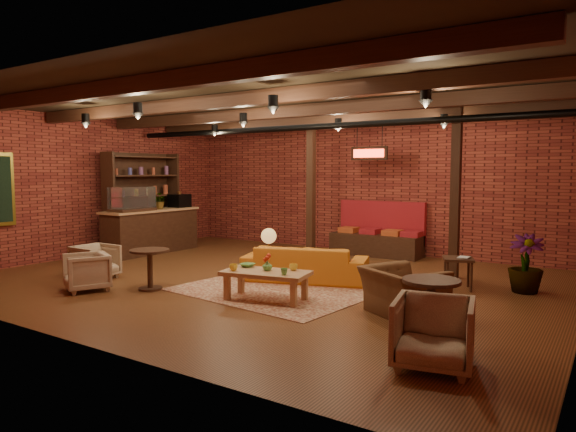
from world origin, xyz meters
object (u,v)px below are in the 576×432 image
Objects in this scene: side_table_lamp at (269,240)px; plant_tall at (528,205)px; armchair_b at (87,270)px; armchair_right at (403,284)px; coffee_table at (265,274)px; round_table_right at (431,301)px; armchair_far at (433,330)px; side_table_book at (458,260)px; round_table_left at (150,262)px; sofa at (305,263)px; armchair_a at (95,260)px.

side_table_lamp is 4.43m from plant_tall.
armchair_right is (4.88, 1.44, 0.10)m from armchair_b.
coffee_table is 2.81m from round_table_right.
plant_tall is at bearing 57.88° from armchair_b.
side_table_lamp reaches higher than round_table_right.
armchair_b is 0.87× the size of armchair_far.
plant_tall reaches higher than coffee_table.
armchair_far is (0.72, -3.64, -0.10)m from side_table_book.
round_table_left is at bearing -118.55° from side_table_lamp.
armchair_b is at bearing -126.47° from side_table_lamp.
coffee_table is at bearing -140.29° from plant_tall.
armchair_b reaches higher than side_table_book.
armchair_b is 0.68× the size of armchair_right.
side_table_lamp is at bearing -14.43° from sofa.
round_table_left is 5.04m from armchair_far.
armchair_b is at bearing -148.13° from plant_tall.
plant_tall reaches higher than armchair_b.
side_table_lamp reaches higher than sofa.
plant_tall is at bearing 39.71° from coffee_table.
coffee_table is 2.09× the size of round_table_left.
armchair_right is 1.63× the size of side_table_book.
coffee_table is at bearing 40.08° from armchair_right.
armchair_a is 1.13× the size of side_table_book.
armchair_far is (4.97, -0.81, -0.06)m from round_table_left.
sofa is 3.22× the size of armchair_b.
side_table_book is at bearing 33.64° from round_table_left.
armchair_far is at bearing 24.01° from armchair_b.
armchair_a is (-3.31, -1.92, 0.03)m from sofa.
plant_tall reaches higher than round_table_left.
round_table_left is at bearing 62.46° from armchair_b.
armchair_a is 0.94m from armchair_b.
sofa is at bearing -59.07° from armchair_a.
side_table_lamp is (-0.96, 1.45, 0.29)m from coffee_table.
round_table_left is (-2.00, -0.48, 0.06)m from coffee_table.
round_table_right is 3.47m from plant_tall.
sofa is 3.79m from plant_tall.
coffee_table is at bearing -133.68° from side_table_book.
armchair_far is at bearing -9.28° from round_table_left.
side_table_book is at bearing -63.37° from armchair_a.
armchair_right reaches higher than armchair_far.
round_table_left is (-1.05, -1.92, -0.24)m from side_table_lamp.
side_table_book is (2.45, 0.86, 0.17)m from sofa.
sofa is at bearing 3.43° from side_table_lamp.
armchair_far is at bearing 149.65° from armchair_right.
plant_tall is at bearing 81.51° from round_table_right.
armchair_b reaches higher than round_table_left.
round_table_right is 0.71m from armchair_far.
armchair_far is (0.24, -0.66, -0.11)m from round_table_right.
coffee_table reaches higher than armchair_b.
sofa is 2.19× the size of armchair_right.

